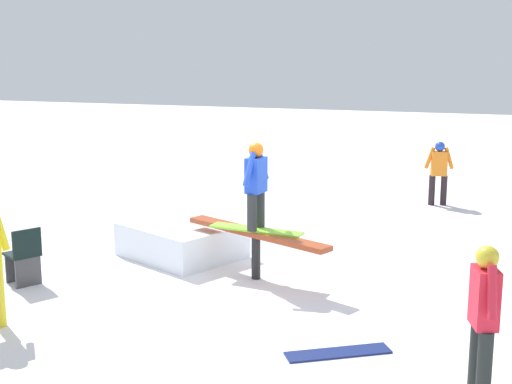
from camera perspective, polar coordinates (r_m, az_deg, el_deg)
The scene contains 8 objects.
ground_plane at distance 11.07m, azimuth -0.00°, elevation -6.93°, with size 60.00×60.00×0.00m, color white.
rail_feature at distance 10.88m, azimuth -0.00°, elevation -3.66°, with size 2.60×1.39×0.76m.
snow_kicker_ramp at distance 12.20m, azimuth -5.96°, elevation -3.84°, with size 1.80×1.50×0.57m, color white.
main_rider_on_rail at distance 10.70m, azimuth -0.00°, elevation 0.37°, with size 1.50×0.79×1.35m.
bystander_orange at distance 16.49m, azimuth 14.42°, elevation 1.74°, with size 0.66×0.29×1.44m.
bystander_red at distance 7.50m, azimuth 17.74°, elevation -9.30°, with size 0.32×0.64×1.61m.
loose_snowboard_navy at distance 8.55m, azimuth 6.58°, elevation -12.65°, with size 1.25×0.28×0.02m, color navy.
folding_chair at distance 11.24m, azimuth -18.08°, elevation -5.02°, with size 0.60×0.60×0.88m.
Camera 1 is at (3.41, -9.93, 3.50)m, focal length 50.00 mm.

